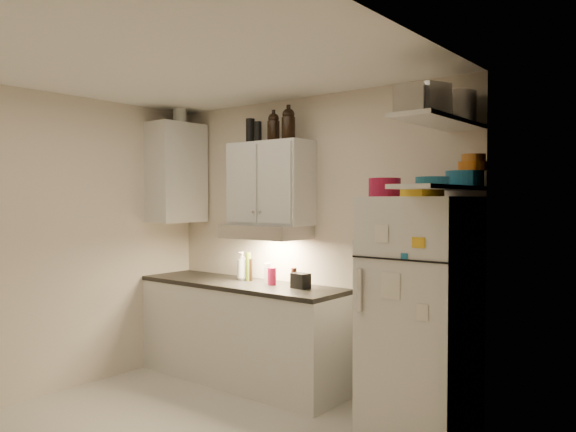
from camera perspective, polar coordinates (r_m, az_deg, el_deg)
The scene contains 35 objects.
ceiling at distance 4.04m, azimuth -11.17°, elevation 14.96°, with size 3.20×3.00×0.02m, color white.
back_wall at distance 5.06m, azimuth 2.10°, elevation -2.62°, with size 3.20×0.02×2.60m, color beige.
left_wall at distance 5.28m, azimuth -22.47°, elevation -2.57°, with size 0.02×3.00×2.60m, color beige.
right_wall at distance 2.92m, azimuth 9.93°, elevation -5.78°, with size 0.02×3.00×2.60m, color beige.
base_cabinet at distance 5.31m, azimuth -4.84°, elevation -11.84°, with size 2.10×0.60×0.88m, color silver.
countertop at distance 5.22m, azimuth -4.85°, elevation -6.92°, with size 2.10×0.62×0.04m, color black.
upper_cabinet at distance 5.10m, azimuth -1.79°, elevation 3.31°, with size 0.80×0.33×0.75m, color silver.
side_cabinet at distance 5.81m, azimuth -11.24°, elevation 4.31°, with size 0.33×0.55×1.00m, color silver.
range_hood at distance 5.05m, azimuth -2.26°, elevation -1.61°, with size 0.76×0.46×0.12m, color silver.
fridge at distance 4.18m, azimuth 13.25°, elevation -9.81°, with size 0.70×0.68×1.70m, color silver.
shelf_hi at distance 3.93m, azimuth 15.20°, elevation 9.25°, with size 0.30×0.95×0.03m, color silver.
shelf_lo at distance 3.89m, azimuth 15.15°, elevation 2.81°, with size 0.30×0.95×0.03m, color silver.
knife_strip at distance 4.65m, azimuth 8.87°, elevation -2.77°, with size 0.42×0.02×0.03m, color black.
dutch_oven at distance 4.07m, azimuth 9.78°, elevation 2.88°, with size 0.23×0.23×0.13m, color #A21239.
book_stack at distance 3.83m, azimuth 13.48°, elevation 2.53°, with size 0.18×0.23×0.08m, color gold.
spice_jar at distance 4.07m, azimuth 14.03°, elevation 2.62°, with size 0.06×0.06×0.10m, color silver.
stock_pot at distance 4.22m, azimuth 16.50°, elevation 10.44°, with size 0.31×0.31×0.22m, color silver.
tin_a at distance 3.84m, azimuth 14.13°, elevation 11.27°, with size 0.22×0.19×0.22m, color #AAAAAD.
tin_b at distance 3.72m, azimuth 12.30°, elevation 11.40°, with size 0.19×0.19×0.19m, color #AAAAAD.
bowl_teal at distance 4.15m, azimuth 17.49°, elevation 3.66°, with size 0.26×0.26×0.11m, color #196089.
bowl_orange at distance 4.16m, azimuth 18.32°, elevation 4.81°, with size 0.21×0.21×0.06m, color #CC6413.
bowl_yellow at distance 4.17m, azimuth 18.33°, elevation 5.61°, with size 0.17×0.17×0.05m, color #C06E21.
plates at distance 3.88m, azimuth 14.44°, elevation 3.46°, with size 0.22×0.22×0.06m, color #196089.
growler_a at distance 5.08m, azimuth -1.48°, elevation 9.03°, with size 0.11×0.11×0.26m, color black, non-canonical shape.
growler_b at distance 4.96m, azimuth 0.05°, elevation 9.35°, with size 0.12×0.12×0.28m, color black, non-canonical shape.
thermos_a at distance 5.21m, azimuth -3.07°, elevation 8.49°, with size 0.07×0.07×0.20m, color black.
thermos_b at distance 5.36m, azimuth -3.85°, elevation 8.54°, with size 0.08×0.08×0.24m, color black.
side_jar at distance 5.84m, azimuth -10.96°, elevation 10.11°, with size 0.13×0.13×0.18m, color silver.
soap_bottle at distance 5.33m, azimuth -4.66°, elevation -4.90°, with size 0.11×0.12×0.30m, color silver.
pepper_mill at distance 4.95m, azimuth 0.60°, elevation -6.21°, with size 0.05×0.05×0.16m, color #57291A.
oil_bottle at distance 5.28m, azimuth -4.05°, elevation -5.14°, with size 0.05×0.05×0.27m, color #516519.
vinegar_bottle at distance 5.27m, azimuth -3.86°, elevation -5.46°, with size 0.04×0.04×0.21m, color black.
clear_bottle at distance 5.11m, azimuth -2.11°, elevation -5.83°, with size 0.06×0.06×0.18m, color silver.
red_jar at distance 5.00m, azimuth -1.64°, elevation -6.16°, with size 0.08×0.08×0.15m, color #A21239.
caddy at distance 4.83m, azimuth 1.29°, elevation -6.60°, with size 0.15×0.11×0.13m, color black.
Camera 1 is at (3.00, -2.54, 1.68)m, focal length 35.00 mm.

